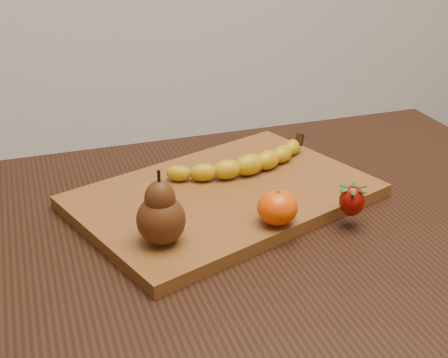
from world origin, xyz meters
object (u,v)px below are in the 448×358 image
object	(u,v)px
pear	(160,207)
mandarin	(277,208)
cutting_board	(224,196)
table	(264,271)

from	to	relation	value
pear	mandarin	size ratio (longest dim) A/B	1.79
cutting_board	mandarin	bearing A→B (deg)	-91.62
pear	mandarin	world-z (taller)	pear
table	cutting_board	bearing A→B (deg)	123.44
table	cutting_board	distance (m)	0.13
cutting_board	pear	world-z (taller)	pear
table	cutting_board	world-z (taller)	cutting_board
table	pear	world-z (taller)	pear
cutting_board	mandarin	xyz separation A→B (m)	(0.04, -0.12, 0.03)
pear	mandarin	xyz separation A→B (m)	(0.17, -0.00, -0.03)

